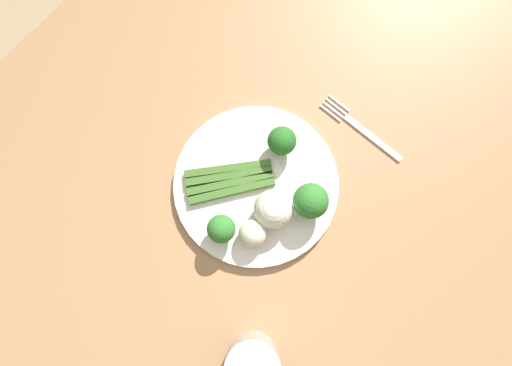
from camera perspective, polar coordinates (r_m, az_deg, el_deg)
name	(u,v)px	position (r m, az deg, el deg)	size (l,w,h in m)	color
ground_plane	(259,255)	(1.51, 0.40, -8.73)	(6.00, 6.00, 0.02)	tan
dining_table	(262,232)	(0.86, 0.70, -5.92)	(1.23, 1.08, 0.73)	#9E754C
plate	(256,185)	(0.77, 0.00, -0.20)	(0.27, 0.27, 0.01)	silver
asparagus_bundle	(230,180)	(0.76, -3.21, 0.35)	(0.14, 0.13, 0.01)	#3D6626
broccoli_left	(282,141)	(0.75, 3.15, 5.09)	(0.05, 0.05, 0.06)	#568E33
broccoli_back_right	(221,229)	(0.72, -4.24, -5.58)	(0.04, 0.04, 0.05)	#609E3D
broccoli_outer_edge	(311,201)	(0.73, 6.65, -2.19)	(0.06, 0.06, 0.07)	#609E3D
cauliflower_back	(252,233)	(0.73, -0.48, -6.08)	(0.04, 0.04, 0.04)	beige
cauliflower_right	(273,208)	(0.73, 2.02, -3.09)	(0.06, 0.06, 0.06)	white
fork	(361,129)	(0.83, 12.59, 6.44)	(0.03, 0.17, 0.00)	silver
water_glass	(253,362)	(0.71, -0.39, -20.86)	(0.07, 0.07, 0.13)	silver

